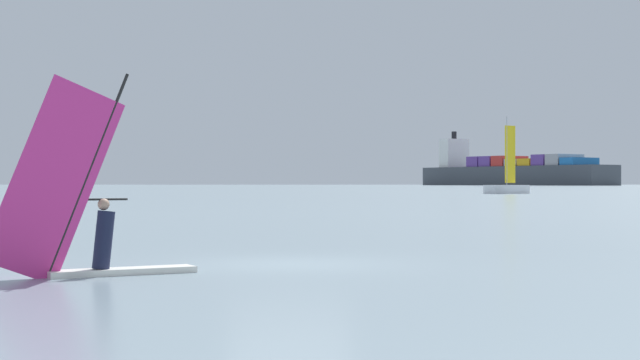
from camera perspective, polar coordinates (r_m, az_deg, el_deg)
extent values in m
plane|color=gray|center=(20.05, -1.86, -5.07)|extent=(4000.00, 4000.00, 0.00)
cube|color=white|center=(18.13, -11.80, -5.39)|extent=(2.76, 1.66, 0.12)
cylinder|color=black|center=(17.89, -13.69, 0.54)|extent=(1.38, 0.66, 3.65)
cube|color=#D8338C|center=(17.74, -15.67, 0.01)|extent=(2.40, 1.11, 3.81)
cylinder|color=black|center=(17.90, -13.63, -1.14)|extent=(1.29, 0.61, 0.04)
cylinder|color=#191E38|center=(17.99, -12.87, -3.53)|extent=(0.52, 0.47, 1.10)
sphere|color=tan|center=(17.97, -12.86, -1.44)|extent=(0.22, 0.22, 0.22)
cube|color=#3F444C|center=(716.28, 11.54, 0.24)|extent=(111.79, 160.49, 13.97)
cube|color=silver|center=(762.07, 8.05, 1.60)|extent=(25.11, 20.84, 22.69)
cylinder|color=black|center=(762.65, 8.05, 2.67)|extent=(4.00, 4.00, 6.00)
cube|color=#59388C|center=(737.31, 9.86, 1.08)|extent=(29.74, 24.12, 7.80)
cube|color=#59388C|center=(728.12, 10.58, 1.09)|extent=(29.74, 24.12, 7.80)
cube|color=red|center=(719.04, 11.32, 1.11)|extent=(29.74, 24.12, 7.80)
cube|color=#99999E|center=(710.06, 12.08, 1.02)|extent=(29.74, 24.12, 5.20)
cube|color=gold|center=(701.23, 12.86, 1.04)|extent=(29.74, 24.12, 5.20)
cube|color=#59388C|center=(692.57, 13.66, 1.16)|extent=(29.74, 24.12, 7.80)
cube|color=#99999E|center=(684.01, 14.48, 1.18)|extent=(29.74, 24.12, 7.80)
cube|color=#1E66AD|center=(675.57, 15.32, 1.09)|extent=(29.74, 24.12, 5.20)
cube|color=white|center=(154.96, 11.15, -0.55)|extent=(8.31, 6.49, 1.39)
cylinder|color=#B2B2B7|center=(155.05, 11.15, 1.73)|extent=(0.16, 0.16, 10.99)
cube|color=yellow|center=(155.63, 11.35, 1.53)|extent=(2.06, 1.36, 9.23)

